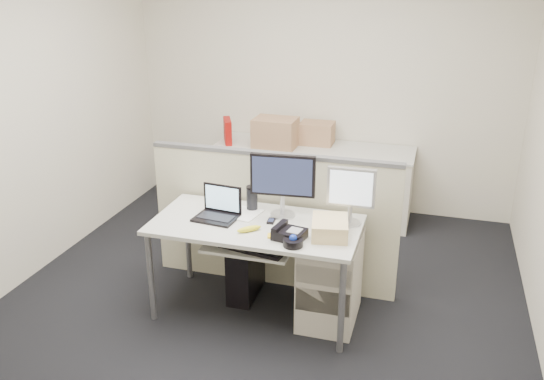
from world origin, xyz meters
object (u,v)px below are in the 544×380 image
(desk_phone, at_px, (290,234))
(monitor_main, at_px, (283,186))
(desk, at_px, (256,231))
(laptop, at_px, (215,205))

(desk_phone, bearing_deg, monitor_main, 122.93)
(monitor_main, xyz_separation_m, desk_phone, (0.15, -0.36, -0.20))
(desk, height_order, monitor_main, monitor_main)
(desk, bearing_deg, laptop, -176.19)
(monitor_main, xyz_separation_m, laptop, (-0.45, -0.20, -0.12))
(laptop, distance_m, desk_phone, 0.63)
(laptop, bearing_deg, desk, 9.81)
(monitor_main, relative_size, laptop, 1.55)
(monitor_main, bearing_deg, desk, -134.97)
(desk, distance_m, laptop, 0.35)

